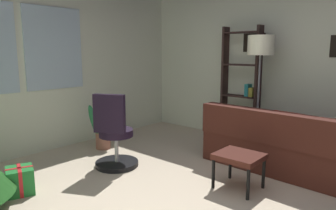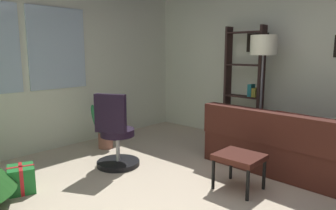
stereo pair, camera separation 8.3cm
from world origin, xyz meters
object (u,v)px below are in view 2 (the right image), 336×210
gift_box_green (21,179)px  bookshelf (244,93)px  footstool (239,159)px  potted_plant (105,130)px  office_chair (116,139)px  floor_lamp (263,53)px  couch (300,148)px

gift_box_green → bookshelf: bearing=-13.8°
footstool → potted_plant: potted_plant is taller
office_chair → potted_plant: office_chair is taller
gift_box_green → office_chair: bearing=-8.9°
floor_lamp → potted_plant: bearing=128.5°
office_chair → floor_lamp: 2.39m
couch → office_chair: size_ratio=2.05×
bookshelf → gift_box_green: bearing=166.2°
office_chair → floor_lamp: size_ratio=0.57×
couch → bookshelf: bookshelf is taller
couch → potted_plant: bearing=114.0°
couch → floor_lamp: bearing=65.8°
couch → gift_box_green: couch is taller
footstool → gift_box_green: footstool is taller
couch → gift_box_green: (-2.66, 1.96, -0.14)m
footstool → couch: bearing=-15.2°
bookshelf → potted_plant: bearing=141.5°
couch → footstool: 1.07m
footstool → bookshelf: bookshelf is taller
office_chair → potted_plant: size_ratio=1.38×
footstool → bookshelf: size_ratio=0.25×
footstool → gift_box_green: (-1.63, 1.68, -0.20)m
bookshelf → floor_lamp: bearing=-123.1°
footstool → bookshelf: (1.64, 0.88, 0.48)m
footstool → potted_plant: bearing=92.6°
gift_box_green → bookshelf: (3.27, -0.80, 0.68)m
footstool → office_chair: 1.59m
office_chair → bookshelf: size_ratio=0.52×
bookshelf → office_chair: bearing=163.7°
office_chair → floor_lamp: bearing=-30.0°
gift_box_green → potted_plant: (1.53, 0.59, 0.15)m
couch → bookshelf: 1.42m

